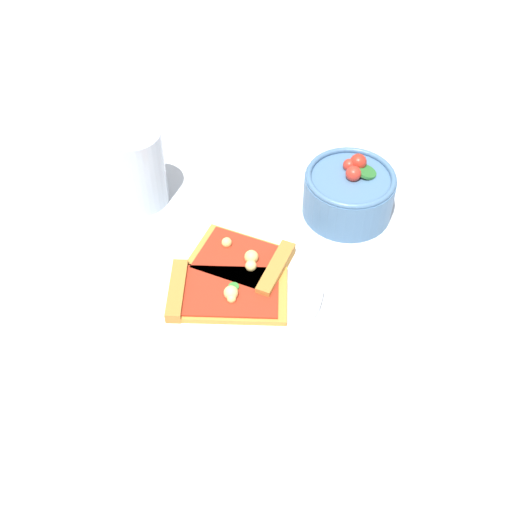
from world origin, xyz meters
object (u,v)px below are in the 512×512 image
at_px(plate, 230,282).
at_px(pizza_slice_far, 220,293).
at_px(soda_glass, 138,169).
at_px(salad_bowl, 349,193).
at_px(paper_napkin, 319,425).
at_px(pizza_slice_near, 247,262).

xyz_separation_m(plate, pizza_slice_far, (-0.03, -0.01, 0.01)).
bearing_deg(pizza_slice_far, soda_glass, 63.79).
relative_size(pizza_slice_far, soda_glass, 1.45).
bearing_deg(salad_bowl, paper_napkin, -158.35).
xyz_separation_m(salad_bowl, soda_glass, (-0.14, 0.28, 0.02)).
xyz_separation_m(pizza_slice_near, pizza_slice_far, (-0.06, 0.00, -0.00)).
height_order(plate, paper_napkin, plate).
height_order(pizza_slice_far, paper_napkin, pizza_slice_far).
height_order(pizza_slice_near, soda_glass, soda_glass).
height_order(plate, pizza_slice_near, pizza_slice_near).
bearing_deg(salad_bowl, soda_glass, 116.64).
bearing_deg(pizza_slice_far, paper_napkin, -114.57).
height_order(pizza_slice_near, pizza_slice_far, same).
bearing_deg(pizza_slice_near, salad_bowl, -18.88).
xyz_separation_m(pizza_slice_near, salad_bowl, (0.18, -0.06, 0.02)).
bearing_deg(plate, pizza_slice_far, -170.19).
height_order(pizza_slice_far, soda_glass, soda_glass).
bearing_deg(soda_glass, paper_napkin, -115.43).
xyz_separation_m(salad_bowl, paper_napkin, (-0.33, -0.13, -0.04)).
xyz_separation_m(pizza_slice_near, soda_glass, (0.04, 0.21, 0.04)).
bearing_deg(paper_napkin, pizza_slice_near, 51.75).
height_order(plate, soda_glass, soda_glass).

